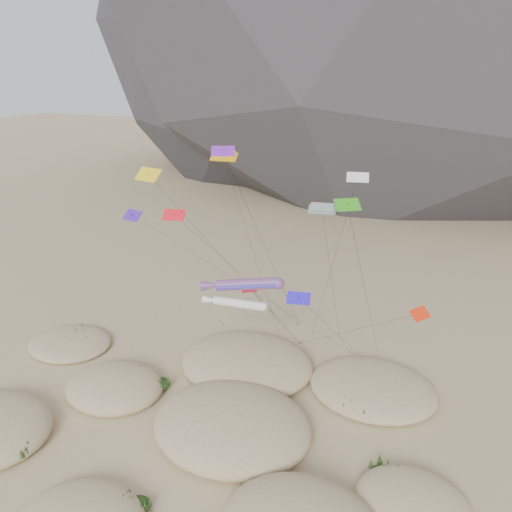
{
  "coord_description": "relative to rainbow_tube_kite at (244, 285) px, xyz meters",
  "views": [
    {
      "loc": [
        18.22,
        -30.27,
        32.44
      ],
      "look_at": [
        1.6,
        12.0,
        14.82
      ],
      "focal_mm": 35.0,
      "sensor_mm": 36.0,
      "label": 1
    }
  ],
  "objects": [
    {
      "name": "multi_parafoil",
      "position": [
        6.47,
        2.48,
        7.11
      ],
      "size": [
        2.51,
        13.89,
        21.03
      ],
      "color": "#E35C17",
      "rests_on": "ground"
    },
    {
      "name": "delta_kites",
      "position": [
        -0.46,
        2.79,
        5.01
      ],
      "size": [
        32.08,
        21.33,
        25.53
      ],
      "color": "red",
      "rests_on": "ground"
    },
    {
      "name": "white_tube_kite",
      "position": [
        -2.55,
        3.68,
        -4.12
      ],
      "size": [
        7.47,
        13.99,
        9.83
      ],
      "color": "silver",
      "rests_on": "ground"
    },
    {
      "name": "kite_stakes",
      "position": [
        0.32,
        13.76,
        -13.06
      ],
      "size": [
        21.44,
        5.9,
        0.3
      ],
      "color": "#3F2D1E",
      "rests_on": "ground"
    },
    {
      "name": "orange_parafoil",
      "position": [
        -5.94,
        8.99,
        9.88
      ],
      "size": [
        5.95,
        6.46,
        23.83
      ],
      "color": "#D6980B",
      "rests_on": "ground"
    },
    {
      "name": "rainbow_tube_kite",
      "position": [
        0.0,
        0.0,
        0.0
      ],
      "size": [
        7.78,
        18.11,
        14.09
      ],
      "color": "#D85C16",
      "rests_on": "ground"
    },
    {
      "name": "dune_grass",
      "position": [
        -3.59,
        -5.55,
        -12.38
      ],
      "size": [
        42.0,
        27.72,
        1.52
      ],
      "color": "black",
      "rests_on": "ground"
    },
    {
      "name": "dunes",
      "position": [
        -1.77,
        -4.48,
        -12.44
      ],
      "size": [
        51.01,
        34.63,
        4.16
      ],
      "color": "#CCB789",
      "rests_on": "ground"
    },
    {
      "name": "ground",
      "position": [
        -1.75,
        -8.63,
        -13.21
      ],
      "size": [
        500.0,
        500.0,
        0.0
      ],
      "primitive_type": "plane",
      "color": "#CCB789",
      "rests_on": "ground"
    }
  ]
}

